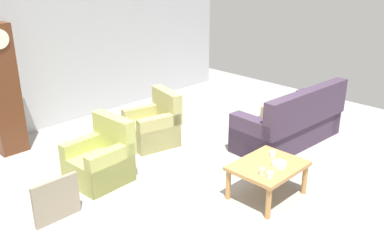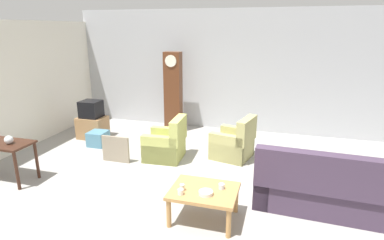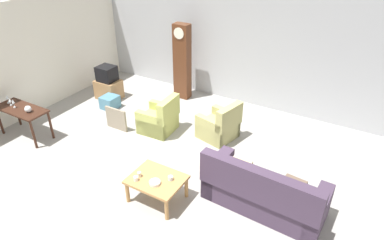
{
  "view_description": "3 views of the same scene",
  "coord_description": "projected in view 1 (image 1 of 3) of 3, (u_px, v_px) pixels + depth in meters",
  "views": [
    {
      "loc": [
        -3.7,
        -3.69,
        3.06
      ],
      "look_at": [
        0.1,
        0.07,
        0.98
      ],
      "focal_mm": 39.5,
      "sensor_mm": 36.0,
      "label": 1
    },
    {
      "loc": [
        1.55,
        -4.87,
        2.72
      ],
      "look_at": [
        -0.0,
        0.45,
        1.1
      ],
      "focal_mm": 29.67,
      "sensor_mm": 36.0,
      "label": 2
    },
    {
      "loc": [
        3.46,
        -4.6,
        4.42
      ],
      "look_at": [
        0.47,
        0.54,
        0.93
      ],
      "focal_mm": 31.7,
      "sensor_mm": 36.0,
      "label": 3
    }
  ],
  "objects": [
    {
      "name": "cup_white_porcelain",
      "position": [
        270.0,
        175.0,
        5.26
      ],
      "size": [
        0.08,
        0.08,
        0.08
      ],
      "primitive_type": "cylinder",
      "color": "white",
      "rests_on": "coffee_table_wood"
    },
    {
      "name": "cup_blue_rimmed",
      "position": [
        273.0,
        154.0,
        5.81
      ],
      "size": [
        0.09,
        0.09,
        0.08
      ],
      "primitive_type": "cylinder",
      "color": "silver",
      "rests_on": "coffee_table_wood"
    },
    {
      "name": "bowl_white_stacked",
      "position": [
        279.0,
        164.0,
        5.55
      ],
      "size": [
        0.2,
        0.2,
        0.05
      ],
      "primitive_type": "cylinder",
      "color": "white",
      "rests_on": "coffee_table_wood"
    },
    {
      "name": "armchair_olive_far",
      "position": [
        154.0,
        127.0,
        7.29
      ],
      "size": [
        0.94,
        0.92,
        0.92
      ],
      "color": "tan",
      "rests_on": "ground_plane"
    },
    {
      "name": "framed_picture_leaning",
      "position": [
        56.0,
        200.0,
        5.15
      ],
      "size": [
        0.6,
        0.05,
        0.56
      ],
      "primitive_type": "cube",
      "color": "gray",
      "rests_on": "ground_plane"
    },
    {
      "name": "couch_floral",
      "position": [
        291.0,
        124.0,
        7.27
      ],
      "size": [
        2.14,
        0.98,
        1.04
      ],
      "color": "#423347",
      "rests_on": "ground_plane"
    },
    {
      "name": "grandfather_clock",
      "position": [
        4.0,
        90.0,
        6.7
      ],
      "size": [
        0.44,
        0.3,
        2.12
      ],
      "color": "#562D19",
      "rests_on": "ground_plane"
    },
    {
      "name": "ground_plane",
      "position": [
        191.0,
        187.0,
        5.98
      ],
      "size": [
        10.4,
        10.4,
        0.0
      ],
      "primitive_type": "plane",
      "color": "#999691"
    },
    {
      "name": "garage_door_wall",
      "position": [
        52.0,
        41.0,
        7.77
      ],
      "size": [
        8.4,
        0.16,
        3.2
      ],
      "primitive_type": "cube",
      "color": "#ADAFB5",
      "rests_on": "ground_plane"
    },
    {
      "name": "coffee_table_wood",
      "position": [
        268.0,
        169.0,
        5.63
      ],
      "size": [
        0.96,
        0.76,
        0.48
      ],
      "color": "#B27F47",
      "rests_on": "ground_plane"
    },
    {
      "name": "armchair_olive_near",
      "position": [
        101.0,
        161.0,
        6.08
      ],
      "size": [
        0.83,
        0.8,
        0.92
      ],
      "color": "tan",
      "rests_on": "ground_plane"
    },
    {
      "name": "cup_cream_tall",
      "position": [
        262.0,
        171.0,
        5.32
      ],
      "size": [
        0.07,
        0.07,
        0.09
      ],
      "primitive_type": "cylinder",
      "color": "beige",
      "rests_on": "coffee_table_wood"
    }
  ]
}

